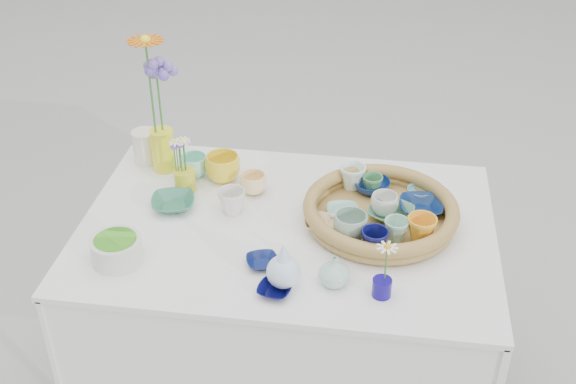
# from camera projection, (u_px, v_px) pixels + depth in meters

# --- Properties ---
(wicker_tray) EXTENTS (0.47, 0.47, 0.08)m
(wicker_tray) POSITION_uv_depth(u_px,v_px,m) (380.00, 212.00, 2.19)
(wicker_tray) COLOR brown
(wicker_tray) RESTS_ON display_table
(tray_ceramic_0) EXTENTS (0.13, 0.13, 0.04)m
(tray_ceramic_0) POSITION_uv_depth(u_px,v_px,m) (372.00, 186.00, 2.32)
(tray_ceramic_0) COLOR navy
(tray_ceramic_0) RESTS_ON wicker_tray
(tray_ceramic_1) EXTENTS (0.14, 0.14, 0.03)m
(tray_ceramic_1) POSITION_uv_depth(u_px,v_px,m) (421.00, 207.00, 2.22)
(tray_ceramic_1) COLOR #081D49
(tray_ceramic_1) RESTS_ON wicker_tray
(tray_ceramic_2) EXTENTS (0.10, 0.10, 0.08)m
(tray_ceramic_2) POSITION_uv_depth(u_px,v_px,m) (421.00, 229.00, 2.08)
(tray_ceramic_2) COLOR gold
(tray_ceramic_2) RESTS_ON wicker_tray
(tray_ceramic_3) EXTENTS (0.17, 0.17, 0.03)m
(tray_ceramic_3) POSITION_uv_depth(u_px,v_px,m) (391.00, 213.00, 2.20)
(tray_ceramic_3) COLOR #497A5B
(tray_ceramic_3) RESTS_ON wicker_tray
(tray_ceramic_4) EXTENTS (0.12, 0.12, 0.08)m
(tray_ceramic_4) POSITION_uv_depth(u_px,v_px,m) (351.00, 226.00, 2.10)
(tray_ceramic_4) COLOR #88A794
(tray_ceramic_4) RESTS_ON wicker_tray
(tray_ceramic_5) EXTENTS (0.12, 0.12, 0.02)m
(tray_ceramic_5) POSITION_uv_depth(u_px,v_px,m) (343.00, 212.00, 2.21)
(tray_ceramic_5) COLOR #7DB8A8
(tray_ceramic_5) RESTS_ON wicker_tray
(tray_ceramic_6) EXTENTS (0.09, 0.09, 0.08)m
(tray_ceramic_6) POSITION_uv_depth(u_px,v_px,m) (352.00, 177.00, 2.32)
(tray_ceramic_6) COLOR white
(tray_ceramic_6) RESTS_ON wicker_tray
(tray_ceramic_7) EXTENTS (0.10, 0.10, 0.07)m
(tray_ceramic_7) POSITION_uv_depth(u_px,v_px,m) (384.00, 204.00, 2.20)
(tray_ceramic_7) COLOR silver
(tray_ceramic_7) RESTS_ON wicker_tray
(tray_ceramic_8) EXTENTS (0.11, 0.11, 0.03)m
(tray_ceramic_8) POSITION_uv_depth(u_px,v_px,m) (420.00, 192.00, 2.30)
(tray_ceramic_8) COLOR #80D5F0
(tray_ceramic_8) RESTS_ON wicker_tray
(tray_ceramic_9) EXTENTS (0.10, 0.10, 0.07)m
(tray_ceramic_9) POSITION_uv_depth(u_px,v_px,m) (375.00, 241.00, 2.04)
(tray_ceramic_9) COLOR #0B0D46
(tray_ceramic_9) RESTS_ON wicker_tray
(tray_ceramic_10) EXTENTS (0.10, 0.10, 0.02)m
(tray_ceramic_10) POSITION_uv_depth(u_px,v_px,m) (320.00, 224.00, 2.16)
(tray_ceramic_10) COLOR #DEBB83
(tray_ceramic_10) RESTS_ON wicker_tray
(tray_ceramic_11) EXTENTS (0.09, 0.09, 0.07)m
(tray_ceramic_11) POSITION_uv_depth(u_px,v_px,m) (396.00, 230.00, 2.09)
(tray_ceramic_11) COLOR #94CBB5
(tray_ceramic_11) RESTS_ON wicker_tray
(tray_ceramic_12) EXTENTS (0.07, 0.07, 0.06)m
(tray_ceramic_12) POSITION_uv_depth(u_px,v_px,m) (372.00, 184.00, 2.30)
(tray_ceramic_12) COLOR #468654
(tray_ceramic_12) RESTS_ON wicker_tray
(loose_ceramic_0) EXTENTS (0.15, 0.15, 0.09)m
(loose_ceramic_0) POSITION_uv_depth(u_px,v_px,m) (223.00, 168.00, 2.39)
(loose_ceramic_0) COLOR yellow
(loose_ceramic_0) RESTS_ON display_table
(loose_ceramic_1) EXTENTS (0.09, 0.09, 0.07)m
(loose_ceramic_1) POSITION_uv_depth(u_px,v_px,m) (253.00, 184.00, 2.34)
(loose_ceramic_1) COLOR #FFDA92
(loose_ceramic_1) RESTS_ON display_table
(loose_ceramic_2) EXTENTS (0.16, 0.16, 0.03)m
(loose_ceramic_2) POSITION_uv_depth(u_px,v_px,m) (173.00, 203.00, 2.27)
(loose_ceramic_2) COLOR #2D6F52
(loose_ceramic_2) RESTS_ON display_table
(loose_ceramic_3) EXTENTS (0.11, 0.11, 0.08)m
(loose_ceramic_3) POSITION_uv_depth(u_px,v_px,m) (232.00, 202.00, 2.24)
(loose_ceramic_3) COLOR silver
(loose_ceramic_3) RESTS_ON display_table
(loose_ceramic_4) EXTENTS (0.11, 0.11, 0.02)m
(loose_ceramic_4) POSITION_uv_depth(u_px,v_px,m) (262.00, 262.00, 2.04)
(loose_ceramic_4) COLOR #0D1A51
(loose_ceramic_4) RESTS_ON display_table
(loose_ceramic_5) EXTENTS (0.11, 0.11, 0.07)m
(loose_ceramic_5) POSITION_uv_depth(u_px,v_px,m) (194.00, 166.00, 2.42)
(loose_ceramic_5) COLOR #91E6C9
(loose_ceramic_5) RESTS_ON display_table
(loose_ceramic_6) EXTENTS (0.11, 0.11, 0.02)m
(loose_ceramic_6) POSITION_uv_depth(u_px,v_px,m) (274.00, 290.00, 1.94)
(loose_ceramic_6) COLOR #070838
(loose_ceramic_6) RESTS_ON display_table
(fluted_bowl) EXTENTS (0.18, 0.18, 0.08)m
(fluted_bowl) POSITION_uv_depth(u_px,v_px,m) (117.00, 250.00, 2.04)
(fluted_bowl) COLOR beige
(fluted_bowl) RESTS_ON display_table
(bud_vase_paleblue) EXTENTS (0.12, 0.12, 0.14)m
(bud_vase_paleblue) POSITION_uv_depth(u_px,v_px,m) (284.00, 265.00, 1.93)
(bud_vase_paleblue) COLOR silver
(bud_vase_paleblue) RESTS_ON display_table
(bud_vase_seafoam) EXTENTS (0.09, 0.09, 0.09)m
(bud_vase_seafoam) POSITION_uv_depth(u_px,v_px,m) (334.00, 271.00, 1.95)
(bud_vase_seafoam) COLOR #9BC8B3
(bud_vase_seafoam) RESTS_ON display_table
(bud_vase_cobalt) EXTENTS (0.06, 0.06, 0.05)m
(bud_vase_cobalt) POSITION_uv_depth(u_px,v_px,m) (382.00, 287.00, 1.92)
(bud_vase_cobalt) COLOR #12086D
(bud_vase_cobalt) RESTS_ON display_table
(single_daisy) EXTENTS (0.08, 0.08, 0.12)m
(single_daisy) POSITION_uv_depth(u_px,v_px,m) (386.00, 263.00, 1.89)
(single_daisy) COLOR white
(single_daisy) RESTS_ON bud_vase_cobalt
(tall_vase_yellow) EXTENTS (0.10, 0.10, 0.15)m
(tall_vase_yellow) POSITION_uv_depth(u_px,v_px,m) (163.00, 150.00, 2.44)
(tall_vase_yellow) COLOR yellow
(tall_vase_yellow) RESTS_ON display_table
(gerbera) EXTENTS (0.17, 0.17, 0.34)m
(gerbera) POSITION_uv_depth(u_px,v_px,m) (151.00, 88.00, 2.30)
(gerbera) COLOR #D96708
(gerbera) RESTS_ON tall_vase_yellow
(hydrangea) EXTENTS (0.11, 0.11, 0.30)m
(hydrangea) POSITION_uv_depth(u_px,v_px,m) (159.00, 100.00, 2.34)
(hydrangea) COLOR #644EB6
(hydrangea) RESTS_ON tall_vase_yellow
(white_pitcher) EXTENTS (0.15, 0.13, 0.12)m
(white_pitcher) POSITION_uv_depth(u_px,v_px,m) (146.00, 147.00, 2.49)
(white_pitcher) COLOR white
(white_pitcher) RESTS_ON display_table
(daisy_cup) EXTENTS (0.08, 0.08, 0.08)m
(daisy_cup) POSITION_uv_depth(u_px,v_px,m) (185.00, 181.00, 2.34)
(daisy_cup) COLOR gold
(daisy_cup) RESTS_ON display_table
(daisy_posy) EXTENTS (0.08, 0.08, 0.14)m
(daisy_posy) POSITION_uv_depth(u_px,v_px,m) (180.00, 151.00, 2.29)
(daisy_posy) COLOR white
(daisy_posy) RESTS_ON daisy_cup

